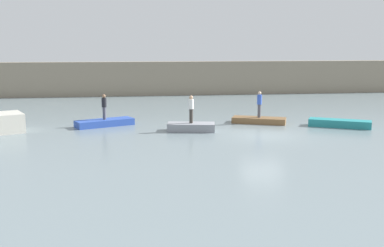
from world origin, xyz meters
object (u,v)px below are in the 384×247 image
(rowboat_blue, at_px, (105,123))
(rowboat_teal, at_px, (340,123))
(person_blue_shirt, at_px, (259,103))
(person_dark_shirt, at_px, (104,106))
(rowboat_grey, at_px, (191,127))
(rowboat_brown, at_px, (259,120))
(person_white_shirt, at_px, (191,108))

(rowboat_blue, relative_size, rowboat_teal, 0.97)
(person_blue_shirt, bearing_deg, rowboat_blue, 178.14)
(rowboat_teal, bearing_deg, person_dark_shirt, -160.83)
(rowboat_teal, distance_m, person_dark_shirt, 15.53)
(rowboat_blue, xyz_separation_m, person_dark_shirt, (0.00, 0.00, 1.15))
(rowboat_grey, xyz_separation_m, rowboat_brown, (5.03, 2.25, -0.05))
(rowboat_grey, height_order, rowboat_teal, rowboat_grey)
(person_white_shirt, height_order, person_blue_shirt, person_white_shirt)
(person_blue_shirt, bearing_deg, rowboat_teal, -24.50)
(rowboat_grey, height_order, person_blue_shirt, person_blue_shirt)
(rowboat_brown, bearing_deg, person_dark_shirt, -159.11)
(rowboat_teal, bearing_deg, rowboat_blue, -160.83)
(person_blue_shirt, height_order, person_dark_shirt, person_blue_shirt)
(rowboat_blue, relative_size, person_dark_shirt, 2.28)
(rowboat_grey, xyz_separation_m, rowboat_teal, (9.84, 0.06, -0.01))
(rowboat_grey, relative_size, rowboat_teal, 0.75)
(rowboat_teal, xyz_separation_m, person_white_shirt, (-9.84, -0.06, 1.23))
(rowboat_grey, distance_m, rowboat_brown, 5.51)
(rowboat_teal, bearing_deg, person_blue_shirt, -175.90)
(rowboat_brown, relative_size, rowboat_teal, 0.92)
(rowboat_grey, bearing_deg, person_dark_shirt, 164.29)
(rowboat_blue, distance_m, rowboat_grey, 6.02)
(rowboat_teal, height_order, person_white_shirt, person_white_shirt)
(person_white_shirt, xyz_separation_m, person_blue_shirt, (5.03, 2.25, -0.07))
(rowboat_blue, height_order, rowboat_brown, rowboat_blue)
(rowboat_grey, bearing_deg, rowboat_teal, 10.15)
(rowboat_brown, distance_m, person_white_shirt, 5.65)
(rowboat_teal, relative_size, person_blue_shirt, 2.19)
(rowboat_grey, distance_m, person_dark_shirt, 6.13)
(person_white_shirt, bearing_deg, rowboat_teal, 0.34)
(person_blue_shirt, distance_m, person_dark_shirt, 10.47)
(rowboat_blue, xyz_separation_m, rowboat_teal, (15.28, -2.54, 0.02))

